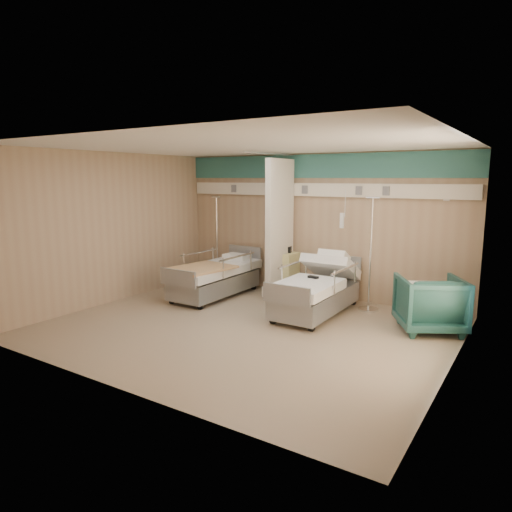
# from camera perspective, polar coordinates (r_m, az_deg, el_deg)

# --- Properties ---
(ground) EXTENTS (6.00, 5.00, 0.00)m
(ground) POSITION_cam_1_polar(r_m,az_deg,el_deg) (7.25, -1.35, -8.98)
(ground) COLOR gray
(ground) RESTS_ON ground
(room_walls) EXTENTS (6.04, 5.04, 2.82)m
(room_walls) POSITION_cam_1_polar(r_m,az_deg,el_deg) (7.11, -0.46, 5.99)
(room_walls) COLOR tan
(room_walls) RESTS_ON ground
(bed_right) EXTENTS (1.00, 2.16, 0.63)m
(bed_right) POSITION_cam_1_polar(r_m,az_deg,el_deg) (7.97, 7.51, -4.97)
(bed_right) COLOR white
(bed_right) RESTS_ON ground
(bed_left) EXTENTS (1.00, 2.16, 0.63)m
(bed_left) POSITION_cam_1_polar(r_m,az_deg,el_deg) (9.09, -5.16, -3.09)
(bed_left) COLOR white
(bed_left) RESTS_ON ground
(bedside_cabinet) EXTENTS (0.50, 0.48, 0.85)m
(bedside_cabinet) POSITION_cam_1_polar(r_m,az_deg,el_deg) (9.23, 3.44, -2.17)
(bedside_cabinet) COLOR #E3DD8D
(bedside_cabinet) RESTS_ON ground
(visitor_armchair) EXTENTS (1.26, 1.27, 0.86)m
(visitor_armchair) POSITION_cam_1_polar(r_m,az_deg,el_deg) (7.50, 20.91, -5.58)
(visitor_armchair) COLOR #1D4A45
(visitor_armchair) RESTS_ON ground
(waffle_blanket) EXTENTS (0.74, 0.71, 0.06)m
(waffle_blanket) POSITION_cam_1_polar(r_m,az_deg,el_deg) (7.34, 21.14, -2.22)
(waffle_blanket) COLOR white
(waffle_blanket) RESTS_ON visitor_armchair
(iv_stand_right) EXTENTS (0.36, 0.36, 2.01)m
(iv_stand_right) POSITION_cam_1_polar(r_m,az_deg,el_deg) (8.34, 13.96, -3.84)
(iv_stand_right) COLOR silver
(iv_stand_right) RESTS_ON ground
(iv_stand_left) EXTENTS (0.35, 0.35, 1.93)m
(iv_stand_left) POSITION_cam_1_polar(r_m,az_deg,el_deg) (10.05, -4.86, -1.38)
(iv_stand_left) COLOR silver
(iv_stand_left) RESTS_ON ground
(call_remote) EXTENTS (0.19, 0.11, 0.04)m
(call_remote) POSITION_cam_1_polar(r_m,az_deg,el_deg) (7.88, 7.16, -2.63)
(call_remote) COLOR black
(call_remote) RESTS_ON bed_right
(tan_blanket) EXTENTS (1.06, 1.27, 0.04)m
(tan_blanket) POSITION_cam_1_polar(r_m,az_deg,el_deg) (8.65, -6.92, -1.51)
(tan_blanket) COLOR tan
(tan_blanket) RESTS_ON bed_left
(toiletry_bag) EXTENTS (0.26, 0.21, 0.12)m
(toiletry_bag) POSITION_cam_1_polar(r_m,az_deg,el_deg) (9.15, 3.72, 0.82)
(toiletry_bag) COLOR black
(toiletry_bag) RESTS_ON bedside_cabinet
(white_cup) EXTENTS (0.10, 0.10, 0.13)m
(white_cup) POSITION_cam_1_polar(r_m,az_deg,el_deg) (9.31, 3.23, 1.01)
(white_cup) COLOR white
(white_cup) RESTS_ON bedside_cabinet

